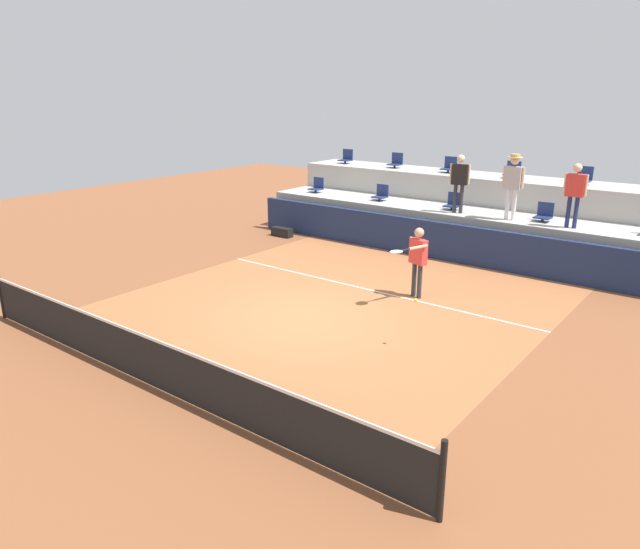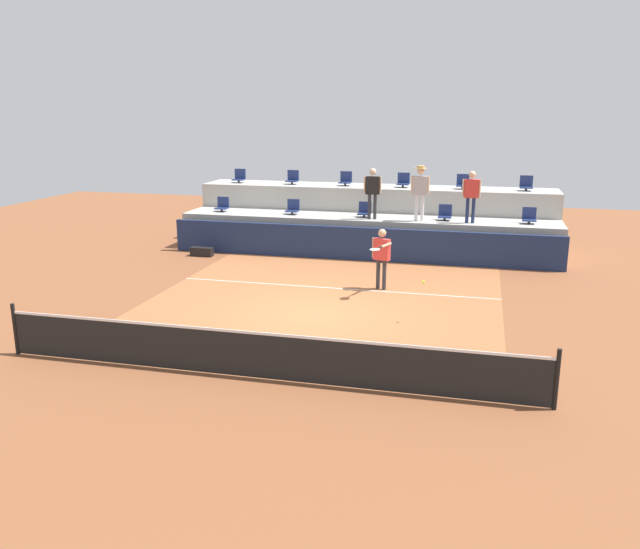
# 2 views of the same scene
# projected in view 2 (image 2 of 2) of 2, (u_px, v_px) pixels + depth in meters

# --- Properties ---
(ground_plane) EXTENTS (40.00, 40.00, 0.00)m
(ground_plane) POSITION_uv_depth(u_px,v_px,m) (313.00, 314.00, 15.71)
(ground_plane) COLOR brown
(court_inner_paint) EXTENTS (9.00, 10.00, 0.01)m
(court_inner_paint) POSITION_uv_depth(u_px,v_px,m) (323.00, 303.00, 16.65)
(court_inner_paint) COLOR #A36038
(court_inner_paint) RESTS_ON ground_plane
(court_service_line) EXTENTS (9.00, 0.06, 0.00)m
(court_service_line) POSITION_uv_depth(u_px,v_px,m) (335.00, 288.00, 17.97)
(court_service_line) COLOR silver
(court_service_line) RESTS_ON ground_plane
(tennis_net) EXTENTS (10.48, 0.08, 1.07)m
(tennis_net) POSITION_uv_depth(u_px,v_px,m) (258.00, 354.00, 11.83)
(tennis_net) COLOR black
(tennis_net) RESTS_ON ground_plane
(sponsor_backboard) EXTENTS (13.00, 0.16, 1.10)m
(sponsor_backboard) POSITION_uv_depth(u_px,v_px,m) (359.00, 244.00, 21.21)
(sponsor_backboard) COLOR navy
(sponsor_backboard) RESTS_ON ground_plane
(seating_tier_lower) EXTENTS (13.00, 1.80, 1.25)m
(seating_tier_lower) POSITION_uv_depth(u_px,v_px,m) (366.00, 234.00, 22.42)
(seating_tier_lower) COLOR #ADAAA3
(seating_tier_lower) RESTS_ON ground_plane
(seating_tier_upper) EXTENTS (13.00, 1.80, 2.10)m
(seating_tier_upper) POSITION_uv_depth(u_px,v_px,m) (375.00, 214.00, 24.00)
(seating_tier_upper) COLOR #ADAAA3
(seating_tier_upper) RESTS_ON ground_plane
(stadium_chair_lower_far_left) EXTENTS (0.44, 0.40, 0.52)m
(stadium_chair_lower_far_left) POSITION_uv_depth(u_px,v_px,m) (222.00, 205.00, 23.39)
(stadium_chair_lower_far_left) COLOR #2D2D33
(stadium_chair_lower_far_left) RESTS_ON seating_tier_lower
(stadium_chair_lower_left) EXTENTS (0.44, 0.40, 0.52)m
(stadium_chair_lower_left) POSITION_uv_depth(u_px,v_px,m) (293.00, 208.00, 22.76)
(stadium_chair_lower_left) COLOR #2D2D33
(stadium_chair_lower_left) RESTS_ON seating_tier_lower
(stadium_chair_lower_center) EXTENTS (0.44, 0.40, 0.52)m
(stadium_chair_lower_center) POSITION_uv_depth(u_px,v_px,m) (365.00, 211.00, 22.16)
(stadium_chair_lower_center) COLOR #2D2D33
(stadium_chair_lower_center) RESTS_ON seating_tier_lower
(stadium_chair_lower_right) EXTENTS (0.44, 0.40, 0.52)m
(stadium_chair_lower_right) POSITION_uv_depth(u_px,v_px,m) (445.00, 214.00, 21.52)
(stadium_chair_lower_right) COLOR #2D2D33
(stadium_chair_lower_right) RESTS_ON seating_tier_lower
(stadium_chair_lower_far_right) EXTENTS (0.44, 0.40, 0.52)m
(stadium_chair_lower_far_right) POSITION_uv_depth(u_px,v_px,m) (529.00, 217.00, 20.88)
(stadium_chair_lower_far_right) COLOR #2D2D33
(stadium_chair_lower_far_right) RESTS_ON seating_tier_lower
(stadium_chair_upper_far_left) EXTENTS (0.44, 0.40, 0.52)m
(stadium_chair_upper_far_left) POSITION_uv_depth(u_px,v_px,m) (239.00, 177.00, 24.87)
(stadium_chair_upper_far_left) COLOR #2D2D33
(stadium_chair_upper_far_left) RESTS_ON seating_tier_upper
(stadium_chair_upper_left) EXTENTS (0.44, 0.40, 0.52)m
(stadium_chair_upper_left) POSITION_uv_depth(u_px,v_px,m) (293.00, 178.00, 24.37)
(stadium_chair_upper_left) COLOR #2D2D33
(stadium_chair_upper_left) RESTS_ON seating_tier_upper
(stadium_chair_upper_mid_left) EXTENTS (0.44, 0.40, 0.52)m
(stadium_chair_upper_mid_left) POSITION_uv_depth(u_px,v_px,m) (346.00, 180.00, 23.88)
(stadium_chair_upper_mid_left) COLOR #2D2D33
(stadium_chair_upper_mid_left) RESTS_ON seating_tier_upper
(stadium_chair_upper_mid_right) EXTENTS (0.44, 0.40, 0.52)m
(stadium_chair_upper_mid_right) POSITION_uv_depth(u_px,v_px,m) (403.00, 181.00, 23.38)
(stadium_chair_upper_mid_right) COLOR #2D2D33
(stadium_chair_upper_mid_right) RESTS_ON seating_tier_upper
(stadium_chair_upper_right) EXTENTS (0.44, 0.40, 0.52)m
(stadium_chair_upper_right) POSITION_uv_depth(u_px,v_px,m) (463.00, 183.00, 22.88)
(stadium_chair_upper_right) COLOR #2D2D33
(stadium_chair_upper_right) RESTS_ON seating_tier_upper
(stadium_chair_upper_far_right) EXTENTS (0.44, 0.40, 0.52)m
(stadium_chair_upper_far_right) POSITION_uv_depth(u_px,v_px,m) (526.00, 184.00, 22.38)
(stadium_chair_upper_far_right) COLOR #2D2D33
(stadium_chair_upper_far_right) RESTS_ON seating_tier_upper
(tennis_player) EXTENTS (0.57, 1.29, 1.70)m
(tennis_player) POSITION_uv_depth(u_px,v_px,m) (381.00, 253.00, 17.62)
(tennis_player) COLOR #2D2D33
(tennis_player) RESTS_ON ground_plane
(spectator_in_white) EXTENTS (0.60, 0.27, 1.71)m
(spectator_in_white) POSITION_uv_depth(u_px,v_px,m) (373.00, 189.00, 21.52)
(spectator_in_white) COLOR #2D2D33
(spectator_in_white) RESTS_ON seating_tier_lower
(spectator_with_hat) EXTENTS (0.61, 0.45, 1.82)m
(spectator_with_hat) POSITION_uv_depth(u_px,v_px,m) (420.00, 187.00, 21.12)
(spectator_with_hat) COLOR white
(spectator_with_hat) RESTS_ON seating_tier_lower
(spectator_leaning_on_rail) EXTENTS (0.59, 0.23, 1.69)m
(spectator_leaning_on_rail) POSITION_uv_depth(u_px,v_px,m) (471.00, 192.00, 20.76)
(spectator_leaning_on_rail) COLOR navy
(spectator_leaning_on_rail) RESTS_ON seating_tier_lower
(tennis_ball) EXTENTS (0.07, 0.07, 0.07)m
(tennis_ball) POSITION_uv_depth(u_px,v_px,m) (423.00, 282.00, 14.89)
(tennis_ball) COLOR #CCE033
(equipment_bag) EXTENTS (0.76, 0.28, 0.30)m
(equipment_bag) POSITION_uv_depth(u_px,v_px,m) (202.00, 252.00, 21.90)
(equipment_bag) COLOR black
(equipment_bag) RESTS_ON ground_plane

